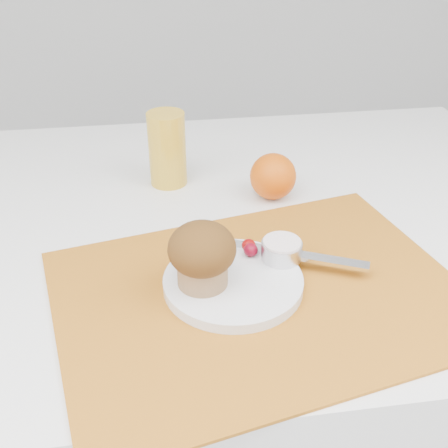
{
  "coord_description": "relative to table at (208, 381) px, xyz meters",
  "views": [
    {
      "loc": [
        -0.08,
        -0.7,
        1.2
      ],
      "look_at": [
        0.01,
        -0.06,
        0.8
      ],
      "focal_mm": 45.0,
      "sensor_mm": 36.0,
      "label": 1
    }
  ],
  "objects": [
    {
      "name": "table",
      "position": [
        0.0,
        0.0,
        0.0
      ],
      "size": [
        1.2,
        0.8,
        0.75
      ],
      "primitive_type": "cube",
      "color": "white",
      "rests_on": "ground"
    },
    {
      "name": "placemat",
      "position": [
        0.05,
        -0.21,
        0.38
      ],
      "size": [
        0.57,
        0.47,
        0.0
      ],
      "primitive_type": "cube",
      "rotation": [
        0.0,
        0.0,
        0.21
      ],
      "color": "#B56819",
      "rests_on": "table"
    },
    {
      "name": "plate",
      "position": [
        0.01,
        -0.19,
        0.39
      ],
      "size": [
        0.23,
        0.23,
        0.01
      ],
      "primitive_type": "cylinder",
      "rotation": [
        0.0,
        0.0,
        0.36
      ],
      "color": "white",
      "rests_on": "placemat"
    },
    {
      "name": "ramekin",
      "position": [
        0.09,
        -0.16,
        0.41
      ],
      "size": [
        0.07,
        0.07,
        0.02
      ],
      "primitive_type": "cylinder",
      "rotation": [
        0.0,
        0.0,
        -0.32
      ],
      "color": "silver",
      "rests_on": "plate"
    },
    {
      "name": "cream",
      "position": [
        0.09,
        -0.16,
        0.42
      ],
      "size": [
        0.06,
        0.06,
        0.01
      ],
      "primitive_type": "cylinder",
      "rotation": [
        0.0,
        0.0,
        0.15
      ],
      "color": "white",
      "rests_on": "ramekin"
    },
    {
      "name": "raspberry_near",
      "position": [
        0.05,
        -0.14,
        0.4
      ],
      "size": [
        0.02,
        0.02,
        0.02
      ],
      "primitive_type": "ellipsoid",
      "color": "#5E0202",
      "rests_on": "plate"
    },
    {
      "name": "raspberry_far",
      "position": [
        0.05,
        -0.15,
        0.4
      ],
      "size": [
        0.02,
        0.02,
        0.02
      ],
      "primitive_type": "ellipsoid",
      "color": "#50020F",
      "rests_on": "plate"
    },
    {
      "name": "butter_knife",
      "position": [
        0.09,
        -0.15,
        0.4
      ],
      "size": [
        0.21,
        0.11,
        0.01
      ],
      "primitive_type": "cube",
      "rotation": [
        0.0,
        0.0,
        -0.44
      ],
      "color": "white",
      "rests_on": "plate"
    },
    {
      "name": "orange",
      "position": [
        0.12,
        0.04,
        0.41
      ],
      "size": [
        0.08,
        0.08,
        0.08
      ],
      "primitive_type": "sphere",
      "color": "#E45A08",
      "rests_on": "table"
    },
    {
      "name": "juice_glass",
      "position": [
        -0.05,
        0.12,
        0.44
      ],
      "size": [
        0.07,
        0.07,
        0.13
      ],
      "primitive_type": "cylinder",
      "rotation": [
        0.0,
        0.0,
        -0.16
      ],
      "color": "gold",
      "rests_on": "table"
    },
    {
      "name": "muffin",
      "position": [
        -0.02,
        -0.2,
        0.44
      ],
      "size": [
        0.08,
        0.08,
        0.08
      ],
      "color": "#9F764D",
      "rests_on": "plate"
    }
  ]
}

